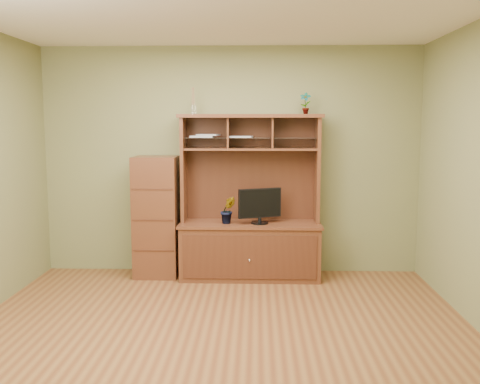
{
  "coord_description": "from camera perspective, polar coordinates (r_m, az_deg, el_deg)",
  "views": [
    {
      "loc": [
        0.32,
        -4.4,
        1.8
      ],
      "look_at": [
        0.14,
        1.2,
        1.07
      ],
      "focal_mm": 40.0,
      "sensor_mm": 36.0,
      "label": 1
    }
  ],
  "objects": [
    {
      "name": "media_hutch",
      "position": [
        6.27,
        1.07,
        -4.4
      ],
      "size": [
        1.66,
        0.61,
        1.9
      ],
      "color": "#4C2415",
      "rests_on": "room"
    },
    {
      "name": "orchid_plant",
      "position": [
        6.14,
        -1.3,
        -1.94
      ],
      "size": [
        0.19,
        0.16,
        0.31
      ],
      "primitive_type": "imported",
      "rotation": [
        0.0,
        0.0,
        0.15
      ],
      "color": "#36561D",
      "rests_on": "media_hutch"
    },
    {
      "name": "reed_diffuser",
      "position": [
        6.26,
        -5.02,
        9.36
      ],
      "size": [
        0.06,
        0.06,
        0.31
      ],
      "color": "silver",
      "rests_on": "media_hutch"
    },
    {
      "name": "top_plant",
      "position": [
        6.24,
        6.98,
        9.38
      ],
      "size": [
        0.15,
        0.12,
        0.25
      ],
      "primitive_type": "imported",
      "rotation": [
        0.0,
        0.0,
        -0.28
      ],
      "color": "#3B6423",
      "rests_on": "media_hutch"
    },
    {
      "name": "magazines",
      "position": [
        6.23,
        -2.49,
        5.98
      ],
      "size": [
        0.73,
        0.24,
        0.04
      ],
      "color": "#A7A7AC",
      "rests_on": "media_hutch"
    },
    {
      "name": "monitor",
      "position": [
        6.12,
        2.12,
        -1.42
      ],
      "size": [
        0.49,
        0.24,
        0.41
      ],
      "rotation": [
        0.0,
        0.0,
        0.4
      ],
      "color": "black",
      "rests_on": "media_hutch"
    },
    {
      "name": "room",
      "position": [
        4.44,
        -2.28,
        1.54
      ],
      "size": [
        4.54,
        4.04,
        2.74
      ],
      "color": "brown",
      "rests_on": "ground"
    },
    {
      "name": "side_cabinet",
      "position": [
        6.36,
        -8.88,
        -2.6
      ],
      "size": [
        0.51,
        0.46,
        1.42
      ],
      "color": "#4C2415",
      "rests_on": "room"
    }
  ]
}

